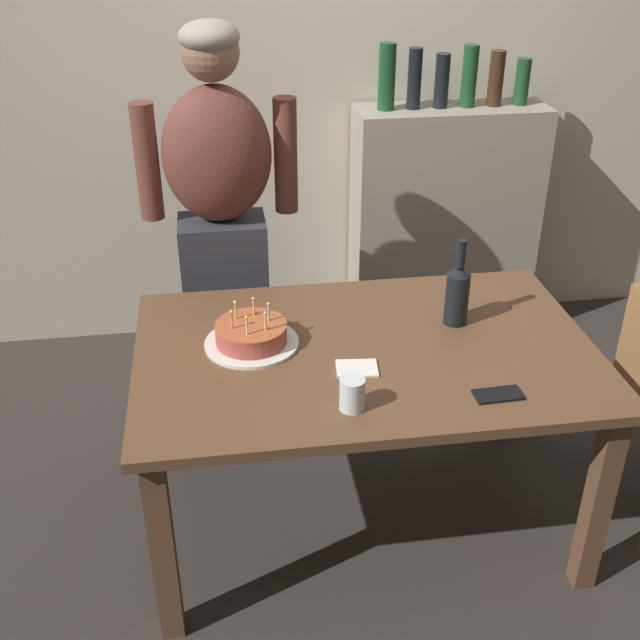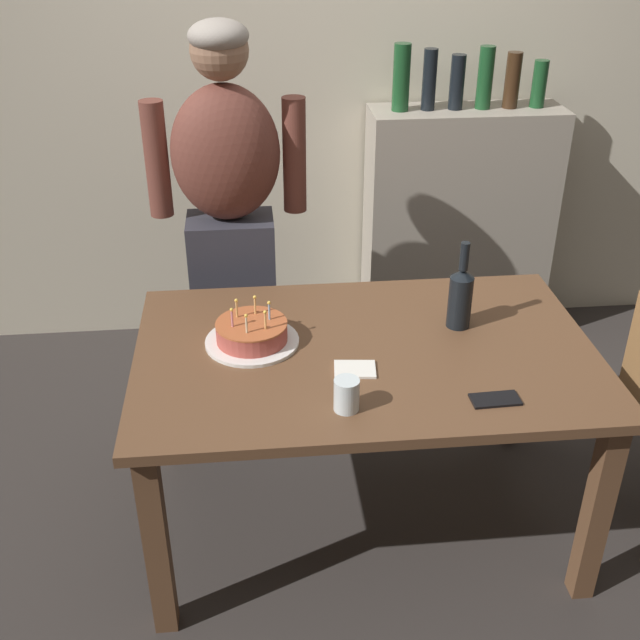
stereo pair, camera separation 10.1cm
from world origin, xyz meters
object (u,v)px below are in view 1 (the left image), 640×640
wine_bottle (457,293)px  napkin_stack (357,368)px  water_glass_near (352,394)px  cell_phone (498,395)px  birthday_cake (251,335)px  person_man_bearded (222,231)px

wine_bottle → napkin_stack: bearing=-148.0°
water_glass_near → cell_phone: water_glass_near is taller
birthday_cake → cell_phone: bearing=-29.4°
cell_phone → person_man_bearded: 1.31m
wine_bottle → napkin_stack: 0.47m
water_glass_near → birthday_cake: bearing=123.7°
water_glass_near → person_man_bearded: size_ratio=0.06×
napkin_stack → person_man_bearded: (-0.38, 0.85, 0.13)m
cell_phone → birthday_cake: bearing=148.2°
cell_phone → napkin_stack: bearing=150.3°
water_glass_near → napkin_stack: water_glass_near is taller
birthday_cake → wine_bottle: (0.70, 0.05, 0.08)m
napkin_stack → birthday_cake: bearing=148.1°
water_glass_near → person_man_bearded: 1.10m
water_glass_near → person_man_bearded: bearing=107.4°
wine_bottle → cell_phone: wine_bottle is taller
birthday_cake → cell_phone: size_ratio=2.15×
water_glass_near → wine_bottle: size_ratio=0.32×
birthday_cake → wine_bottle: 0.71m
wine_bottle → napkin_stack: wine_bottle is taller
cell_phone → napkin_stack: size_ratio=1.12×
cell_phone → person_man_bearded: person_man_bearded is taller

